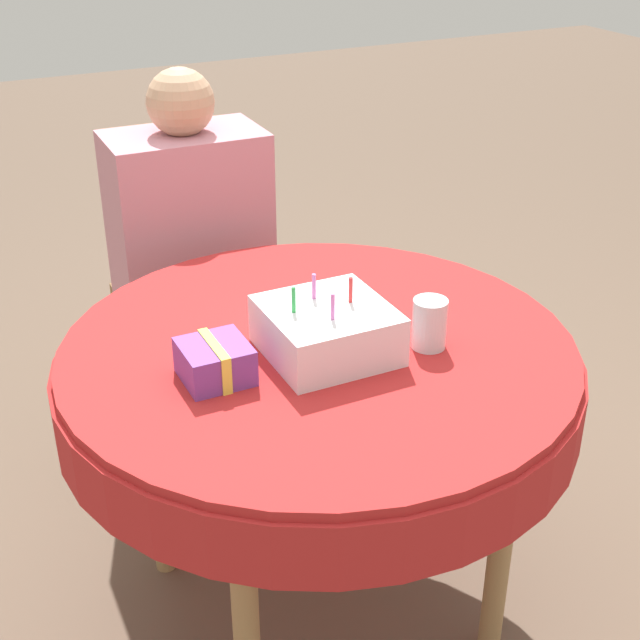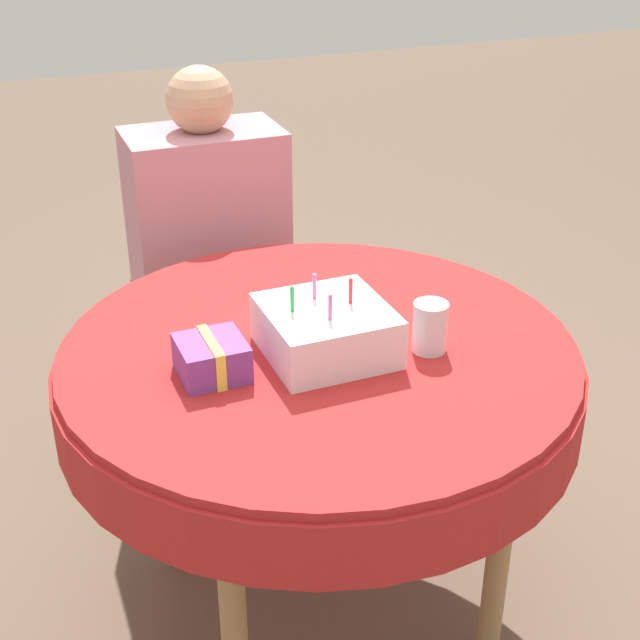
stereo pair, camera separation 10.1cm
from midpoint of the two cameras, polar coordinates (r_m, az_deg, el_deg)
ground_plane at (r=2.24m, az=1.27°, el=-17.78°), size 12.00×12.00×0.00m
dining_table at (r=1.84m, az=1.47°, el=-3.90°), size 1.06×1.06×0.72m
chair at (r=2.61m, az=-6.28°, el=2.94°), size 0.40×0.40×0.93m
person at (r=2.46m, az=-5.90°, el=5.77°), size 0.42×0.35×1.12m
birthday_cake at (r=1.74m, az=1.96°, el=-0.71°), size 0.24×0.24×0.15m
drinking_glass at (r=1.77m, az=8.67°, el=-0.47°), size 0.07×0.07×0.10m
gift_box at (r=1.68m, az=-5.25°, el=-2.48°), size 0.12×0.13×0.08m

